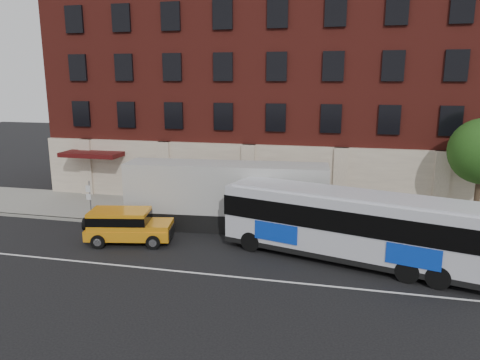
% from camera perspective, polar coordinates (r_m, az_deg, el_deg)
% --- Properties ---
extents(ground, '(120.00, 120.00, 0.00)m').
position_cam_1_polar(ground, '(20.13, -6.03, -12.15)').
color(ground, black).
rests_on(ground, ground).
extents(sidewalk, '(60.00, 6.00, 0.15)m').
position_cam_1_polar(sidewalk, '(28.20, -0.09, -4.54)').
color(sidewalk, gray).
rests_on(sidewalk, ground).
extents(kerb, '(60.00, 0.25, 0.15)m').
position_cam_1_polar(kerb, '(25.43, -1.63, -6.50)').
color(kerb, gray).
rests_on(kerb, ground).
extents(lane_line, '(60.00, 0.12, 0.01)m').
position_cam_1_polar(lane_line, '(20.56, -5.57, -11.57)').
color(lane_line, silver).
rests_on(lane_line, ground).
extents(building, '(30.00, 12.10, 15.00)m').
position_cam_1_polar(building, '(34.70, 2.91, 11.28)').
color(building, maroon).
rests_on(building, sidewalk).
extents(sign_pole, '(0.30, 0.20, 2.50)m').
position_cam_1_polar(sign_pole, '(28.43, -18.40, -2.18)').
color(sign_pole, slate).
rests_on(sign_pole, ground).
extents(city_bus, '(12.35, 5.77, 3.32)m').
position_cam_1_polar(city_bus, '(21.73, 13.73, -5.37)').
color(city_bus, silver).
rests_on(city_bus, ground).
extents(yellow_suv, '(4.74, 2.67, 1.76)m').
position_cam_1_polar(yellow_suv, '(24.41, -14.22, -5.41)').
color(yellow_suv, orange).
rests_on(yellow_suv, ground).
extents(shipping_container, '(11.49, 3.24, 3.78)m').
position_cam_1_polar(shipping_container, '(25.71, -1.74, -2.10)').
color(shipping_container, black).
rests_on(shipping_container, ground).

